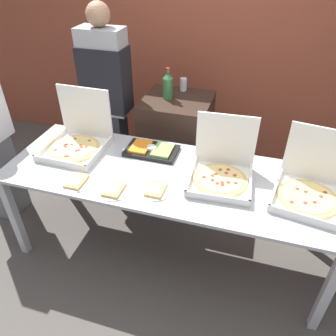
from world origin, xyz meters
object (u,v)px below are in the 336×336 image
paper_plate_front_center (156,190)px  paper_plate_front_left (76,182)px  person_server_vest (107,96)px  paper_plate_front_right (114,190)px  veggie_tray (152,150)px  soda_bottle (168,86)px  pizza_box_near_right (221,170)px  pizza_box_far_left (311,187)px  pizza_box_near_left (77,139)px  soda_can_silver (183,84)px

paper_plate_front_center → paper_plate_front_left: size_ratio=0.98×
paper_plate_front_center → person_server_vest: bearing=130.0°
paper_plate_front_right → veggie_tray: veggie_tray is taller
paper_plate_front_right → soda_bottle: (0.04, 1.15, 0.32)m
pizza_box_near_right → paper_plate_front_center: 0.49m
paper_plate_front_center → pizza_box_far_left: bearing=13.7°
pizza_box_near_left → veggie_tray: size_ratio=1.16×
soda_can_silver → person_server_vest: bearing=-150.7°
paper_plate_front_right → paper_plate_front_left: bearing=178.9°
pizza_box_near_left → person_server_vest: (0.01, 0.58, 0.14)m
pizza_box_far_left → person_server_vest: size_ratio=0.28×
veggie_tray → paper_plate_front_center: bearing=-67.8°
paper_plate_front_left → soda_can_silver: 1.45m
paper_plate_front_left → pizza_box_far_left: bearing=11.6°
pizza_box_near_right → person_server_vest: (-1.19, 0.66, 0.14)m
soda_bottle → person_server_vest: (-0.55, -0.14, -0.11)m
pizza_box_near_right → pizza_box_near_left: bearing=172.8°
paper_plate_front_right → soda_can_silver: 1.40m
paper_plate_front_center → soda_bottle: bearing=102.3°
paper_plate_front_left → soda_can_silver: size_ratio=1.84×
paper_plate_front_center → pizza_box_near_right: bearing=33.6°
soda_can_silver → pizza_box_near_right: bearing=-61.6°
paper_plate_front_right → paper_plate_front_left: 0.29m
veggie_tray → pizza_box_near_right: bearing=-17.6°
pizza_box_near_left → paper_plate_front_left: 0.49m
pizza_box_far_left → paper_plate_front_left: 1.61m
paper_plate_front_center → paper_plate_front_right: bearing=-163.2°
pizza_box_near_right → soda_bottle: (-0.64, 0.80, 0.25)m
paper_plate_front_left → veggie_tray: bearing=54.5°
pizza_box_far_left → paper_plate_front_center: pizza_box_far_left is taller
paper_plate_front_right → veggie_tray: 0.55m
soda_can_silver → soda_bottle: bearing=-112.2°
pizza_box_far_left → paper_plate_front_left: pizza_box_far_left is taller
soda_bottle → soda_can_silver: 0.25m
pizza_box_near_right → pizza_box_near_left: (-1.20, 0.08, 0.00)m
soda_bottle → person_server_vest: 0.57m
pizza_box_far_left → soda_bottle: size_ratio=1.83×
pizza_box_near_left → veggie_tray: bearing=10.7°
pizza_box_far_left → pizza_box_near_left: bearing=-174.2°
pizza_box_near_left → pizza_box_far_left: 1.80m
paper_plate_front_left → veggie_tray: 0.66m
pizza_box_near_left → soda_can_silver: 1.15m
veggie_tray → soda_can_silver: size_ratio=3.36×
veggie_tray → paper_plate_front_right: bearing=-99.4°
person_server_vest → paper_plate_front_right: bearing=116.4°
pizza_box_near_right → soda_can_silver: bearing=115.1°
person_server_vest → pizza_box_near_left: bearing=89.1°
pizza_box_near_right → paper_plate_front_left: (-0.98, -0.35, -0.07)m
pizza_box_near_right → soda_bottle: bearing=125.4°
pizza_box_near_right → paper_plate_front_right: size_ratio=2.10×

